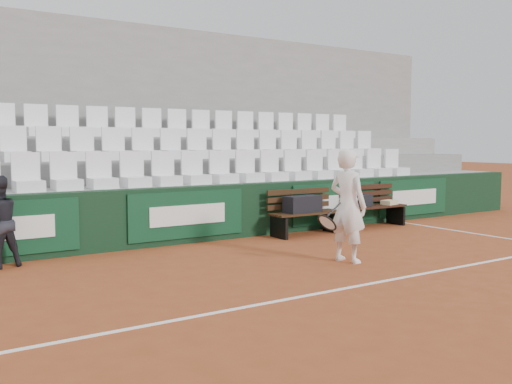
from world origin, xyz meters
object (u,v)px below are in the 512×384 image
object	(u,v)px
water_bottle_near	(276,230)
bench_right	(374,216)
tennis_player	(348,206)
sports_bag_right	(361,201)
sports_bag_ground	(338,222)
sports_bag_left	(303,204)
water_bottle_far	(352,226)
bench_left	(306,224)

from	to	relation	value
water_bottle_near	bench_right	bearing A→B (deg)	-1.95
bench_right	tennis_player	distance (m)	3.79
sports_bag_right	water_bottle_near	bearing A→B (deg)	178.13
tennis_player	bench_right	bearing A→B (deg)	38.91
sports_bag_right	sports_bag_ground	bearing A→B (deg)	168.13
sports_bag_left	water_bottle_far	distance (m)	1.19
sports_bag_ground	water_bottle_far	size ratio (longest dim) A/B	2.08
sports_bag_left	sports_bag_right	size ratio (longest dim) A/B	1.42
bench_left	water_bottle_near	world-z (taller)	bench_left
sports_bag_left	tennis_player	size ratio (longest dim) A/B	0.44
sports_bag_left	tennis_player	bearing A→B (deg)	-112.13
sports_bag_ground	water_bottle_near	xyz separation A→B (m)	(-1.59, -0.04, -0.03)
water_bottle_far	tennis_player	bearing A→B (deg)	-134.42
bench_left	water_bottle_near	bearing A→B (deg)	164.44
water_bottle_near	water_bottle_far	size ratio (longest dim) A/B	0.99
bench_right	sports_bag_left	distance (m)	2.02
sports_bag_left	sports_bag_ground	xyz separation A→B (m)	(1.10, 0.20, -0.45)
bench_right	bench_left	bearing A→B (deg)	-177.58
bench_right	water_bottle_far	xyz separation A→B (m)	(-0.93, -0.33, -0.10)
sports_bag_right	tennis_player	bearing A→B (deg)	-136.98
sports_bag_left	water_bottle_near	xyz separation A→B (m)	(-0.49, 0.16, -0.49)
sports_bag_right	tennis_player	world-z (taller)	tennis_player
water_bottle_near	tennis_player	distance (m)	2.57
bench_left	water_bottle_near	distance (m)	0.62
sports_bag_left	water_bottle_far	bearing A→B (deg)	-13.21
sports_bag_ground	water_bottle_far	xyz separation A→B (m)	(-0.04, -0.45, -0.03)
bench_right	sports_bag_right	world-z (taller)	sports_bag_right
sports_bag_ground	tennis_player	xyz separation A→B (m)	(-2.02, -2.47, 0.69)
tennis_player	sports_bag_right	bearing A→B (deg)	43.02
tennis_player	water_bottle_near	bearing A→B (deg)	80.02
tennis_player	water_bottle_far	bearing A→B (deg)	45.58
water_bottle_near	tennis_player	size ratio (longest dim) A/B	0.14
sports_bag_ground	tennis_player	size ratio (longest dim) A/B	0.30
bench_left	sports_bag_left	distance (m)	0.40
sports_bag_left	sports_bag_ground	bearing A→B (deg)	10.48
bench_left	water_bottle_far	bearing A→B (deg)	-14.43
bench_right	water_bottle_near	bearing A→B (deg)	178.05
sports_bag_ground	sports_bag_right	bearing A→B (deg)	-11.87
sports_bag_left	sports_bag_ground	distance (m)	1.20
bench_right	sports_bag_left	xyz separation A→B (m)	(-1.99, -0.08, 0.38)
bench_left	water_bottle_far	size ratio (longest dim) A/B	6.18
sports_bag_left	sports_bag_right	bearing A→B (deg)	3.37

